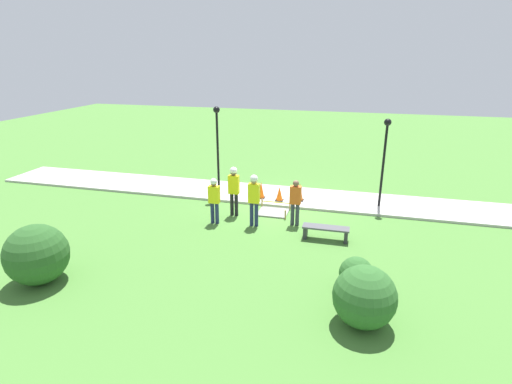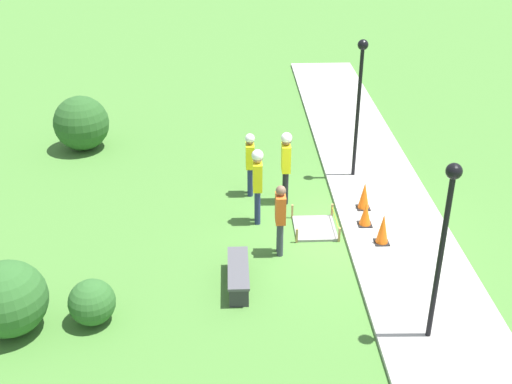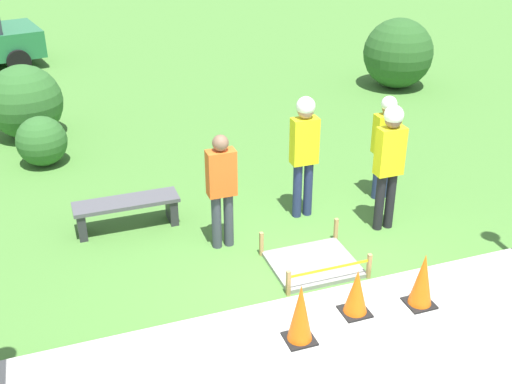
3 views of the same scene
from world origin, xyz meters
name	(u,v)px [view 1 (image 1 of 3)]	position (x,y,z in m)	size (l,w,h in m)	color
ground_plane	(282,208)	(0.00, 0.00, 0.00)	(60.00, 60.00, 0.00)	#477A33
sidewalk	(288,196)	(0.00, -1.28, 0.05)	(28.00, 2.57, 0.10)	#ADAAA3
wet_concrete_patch	(273,212)	(0.25, 0.67, 0.04)	(1.21, 1.05, 0.37)	gray
traffic_cone_near_patch	(300,192)	(-0.58, -0.79, 0.47)	(0.34, 0.34, 0.76)	black
traffic_cone_far_patch	(279,194)	(0.25, -0.55, 0.40)	(0.34, 0.34, 0.61)	black
traffic_cone_sidewalk_edge	(261,190)	(1.08, -0.68, 0.46)	(0.34, 0.34, 0.73)	black
park_bench	(326,231)	(-1.98, 2.57, 0.33)	(1.57, 0.44, 0.48)	#2D2D33
worker_supervisor	(234,186)	(1.68, 1.28, 1.20)	(0.40, 0.28, 1.97)	black
worker_assistant	(254,195)	(0.67, 2.05, 1.20)	(0.40, 0.28, 1.96)	navy
worker_trainee	(214,197)	(2.15, 2.18, 1.04)	(0.40, 0.25, 1.75)	navy
bystander_in_orange_shirt	(295,200)	(-0.77, 1.60, 0.98)	(0.40, 0.23, 1.73)	#383D47
lamppost_near	(217,138)	(3.03, -0.76, 2.62)	(0.28, 0.28, 3.84)	black
lamppost_far	(385,149)	(-3.83, -0.96, 2.46)	(0.28, 0.28, 3.56)	black
shrub_rounded_near	(37,255)	(5.41, 7.23, 0.84)	(1.68, 1.68, 1.68)	#285623
shrub_rounded_mid	(365,297)	(-3.23, 6.90, 0.74)	(1.47, 1.47, 1.47)	#2D6028
shrub_rounded_far	(356,274)	(-3.04, 5.41, 0.46)	(0.92, 0.92, 0.92)	#2D6028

